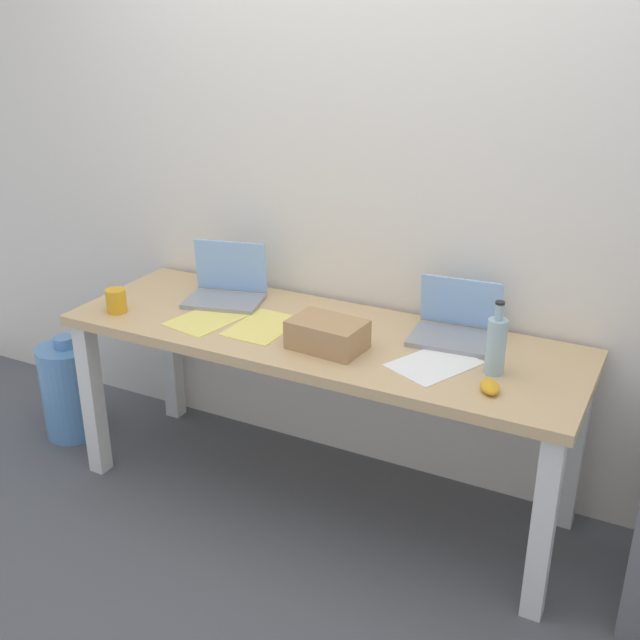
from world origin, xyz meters
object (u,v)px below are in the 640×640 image
Objects in this scene: water_cooler_jug at (71,390)px; desk at (320,355)px; laptop_right at (455,327)px; beer_bottle at (496,345)px; cardboard_box at (327,334)px; laptop_left at (226,288)px; computer_mouse at (490,387)px; coffee_mug at (116,301)px.

desk is at bearing 3.82° from water_cooler_jug.
beer_bottle is (0.21, -0.22, 0.06)m from laptop_right.
cardboard_box reaches higher than water_cooler_jug.
laptop_right is 0.30m from beer_bottle.
laptop_left reaches higher than desk.
desk is 4.06× the size of water_cooler_jug.
water_cooler_jug is (-1.95, 0.09, -0.53)m from computer_mouse.
desk is at bearing 177.05° from beer_bottle.
desk is at bearing 127.91° from cardboard_box.
beer_bottle is 1.50m from coffee_mug.
laptop_left reaches higher than coffee_mug.
coffee_mug is at bearing 155.53° from computer_mouse.
coffee_mug is at bearing -166.91° from desk.
computer_mouse is at bearing -56.66° from laptop_right.
cardboard_box reaches higher than computer_mouse.
desk is 7.71× the size of beer_bottle.
laptop_right is at bearing 8.76° from water_cooler_jug.
laptop_left is 0.44m from coffee_mug.
laptop_left is 1.23m from computer_mouse.
laptop_right is 3.23× the size of computer_mouse.
desk is 0.20m from cardboard_box.
computer_mouse is 0.20× the size of water_cooler_jug.
beer_bottle is 0.16m from computer_mouse.
computer_mouse is 0.38× the size of cardboard_box.
desk reaches higher than water_cooler_jug.
computer_mouse is (0.70, -0.17, 0.11)m from desk.
laptop_right reaches higher than coffee_mug.
computer_mouse is at bearing -13.56° from laptop_left.
coffee_mug is at bearing -175.01° from cardboard_box.
cardboard_box is (0.58, -0.23, -0.00)m from laptop_left.
computer_mouse is at bearing -13.69° from desk.
desk is 5.69× the size of laptop_left.
coffee_mug reaches higher than water_cooler_jug.
computer_mouse is at bearing 0.75° from coffee_mug.
laptop_right reaches higher than cardboard_box.
beer_bottle reaches higher than laptop_left.
desk is 0.85m from coffee_mug.
laptop_right reaches higher than desk.
laptop_left is (-0.49, 0.12, 0.15)m from desk.
laptop_left is 0.96m from water_cooler_jug.
beer_bottle reaches higher than desk.
cardboard_box is at bearing -1.18° from water_cooler_jug.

